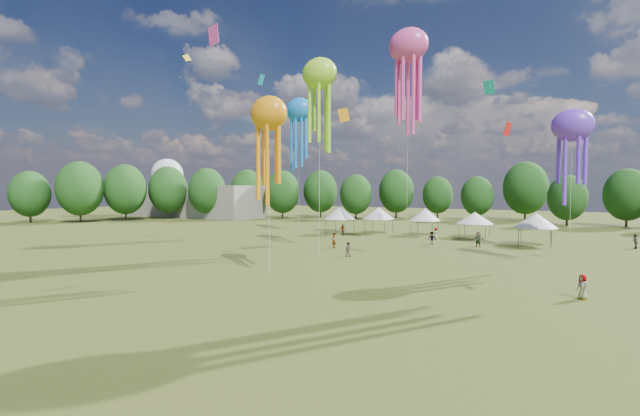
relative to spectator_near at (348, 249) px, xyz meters
The scene contains 8 objects.
ground 33.41m from the spectator_near, 78.45° to the right, with size 300.00×300.00×0.00m, color #384416.
spectator_near is the anchor object (origin of this frame).
spectators_far 16.30m from the spectator_near, 57.09° to the left, with size 38.12×31.60×1.87m.
festival_tents 22.94m from the spectator_near, 85.80° to the left, with size 32.88×10.59×4.41m.
show_kites 21.51m from the spectator_near, 50.00° to the left, with size 50.63×31.67×29.57m.
treeline 30.47m from the spectator_near, 84.58° to the left, with size 201.57×95.24×13.43m.
hangar 76.28m from the spectator_near, 148.98° to the left, with size 40.00×12.00×8.00m, color gray.
radome 93.52m from the spectator_near, 150.89° to the left, with size 9.00×9.00×16.00m.
Camera 1 is at (13.41, -7.74, 7.16)m, focal length 24.05 mm.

